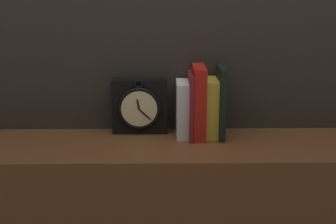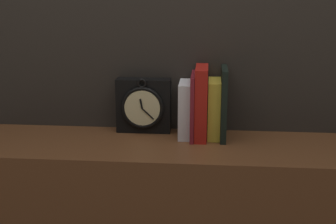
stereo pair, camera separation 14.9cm
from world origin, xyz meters
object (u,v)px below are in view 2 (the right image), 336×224
book_slot2_red (201,103)px  book_slot4_black (224,103)px  book_slot1_maroon (193,106)px  clock (144,106)px  book_slot0_white (185,109)px  book_slot3_yellow (214,109)px

book_slot2_red → book_slot4_black: book_slot2_red is taller
book_slot1_maroon → book_slot4_black: (0.10, 0.00, 0.01)m
clock → book_slot1_maroon: size_ratio=0.90×
book_slot1_maroon → book_slot2_red: bearing=3.4°
book_slot2_red → book_slot4_black: (0.07, 0.00, -0.00)m
book_slot0_white → book_slot3_yellow: book_slot3_yellow is taller
clock → book_slot1_maroon: (0.17, -0.05, 0.01)m
clock → book_slot4_black: size_ratio=0.82×
clock → book_slot2_red: bearing=-12.2°
clock → book_slot3_yellow: size_ratio=1.00×
book_slot2_red → book_slot4_black: bearing=1.1°
book_slot4_black → book_slot1_maroon: bearing=-178.2°
book_slot2_red → book_slot4_black: 0.07m
book_slot3_yellow → book_slot4_black: 0.04m
book_slot1_maroon → clock: bearing=165.4°
book_slot1_maroon → book_slot2_red: size_ratio=0.90×
book_slot0_white → book_slot4_black: 0.13m
clock → book_slot2_red: 0.21m
clock → book_slot0_white: size_ratio=1.05×
book_slot0_white → book_slot2_red: book_slot2_red is taller
book_slot0_white → book_slot3_yellow: size_ratio=0.96×
book_slot1_maroon → book_slot2_red: (0.03, 0.00, 0.01)m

